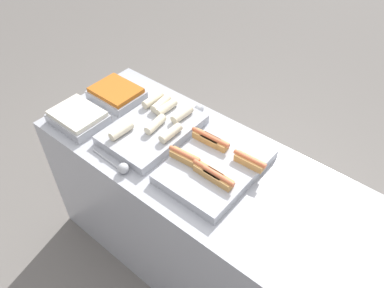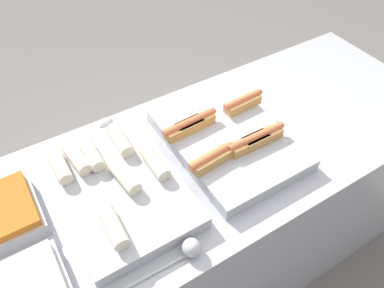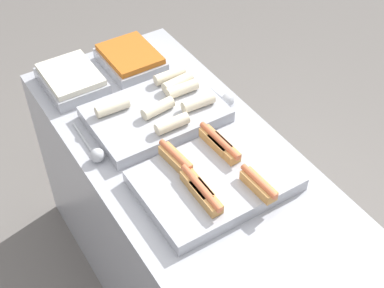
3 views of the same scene
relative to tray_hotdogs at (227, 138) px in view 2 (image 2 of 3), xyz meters
name	(u,v)px [view 2 (image 2 of 3)]	position (x,y,z in m)	size (l,w,h in m)	color
ground_plane	(209,263)	(-0.04, 0.00, -0.91)	(12.00, 12.00, 0.00)	slate
counter	(212,217)	(-0.04, 0.00, -0.47)	(1.84, 0.70, 0.88)	#A8AAB2
tray_hotdogs	(227,138)	(0.00, 0.00, 0.00)	(0.41, 0.51, 0.10)	#A8AAB2
tray_wraps	(117,185)	(-0.41, 0.01, 0.00)	(0.35, 0.50, 0.09)	#A8AAB2
serving_spoon_near	(187,251)	(-0.33, -0.29, -0.01)	(0.25, 0.05, 0.05)	#B2B5BA
serving_spoon_far	(104,127)	(-0.34, 0.29, -0.01)	(0.24, 0.05, 0.05)	#B2B5BA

